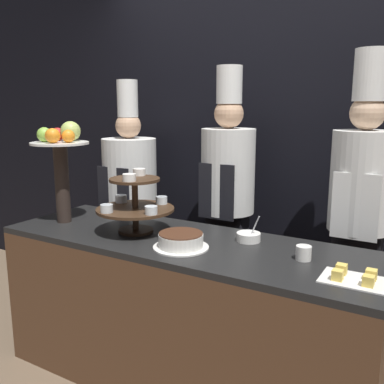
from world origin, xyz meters
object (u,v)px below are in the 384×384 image
at_px(cake_round, 181,241).
at_px(chef_left, 130,194).
at_px(cake_square_tray, 354,277).
at_px(serving_bowl_far, 249,237).
at_px(fruit_pedestal, 61,155).
at_px(tiered_stand, 135,203).
at_px(cup_white, 304,253).
at_px(chef_center_left, 227,195).
at_px(chef_center_right, 360,207).

distance_m(cake_round, chef_left, 1.17).
distance_m(cake_round, cake_square_tray, 0.86).
bearing_deg(serving_bowl_far, fruit_pedestal, -169.52).
relative_size(tiered_stand, cup_white, 6.15).
height_order(fruit_pedestal, cup_white, fruit_pedestal).
height_order(cup_white, chef_center_left, chef_center_left).
bearing_deg(fruit_pedestal, chef_center_left, 38.65).
height_order(cup_white, cake_square_tray, cup_white).
bearing_deg(serving_bowl_far, chef_center_right, 42.10).
xyz_separation_m(cup_white, chef_center_right, (0.15, 0.58, 0.13)).
height_order(cake_round, cake_square_tray, cake_round).
distance_m(cake_round, chef_center_left, 0.74).
distance_m(fruit_pedestal, chef_center_right, 1.81).
bearing_deg(cup_white, fruit_pedestal, -176.90).
height_order(cup_white, chef_left, chef_left).
distance_m(tiered_stand, chef_center_left, 0.68).
distance_m(tiered_stand, chef_center_right, 1.29).
relative_size(cup_white, chef_center_left, 0.04).
relative_size(fruit_pedestal, chef_left, 0.35).
bearing_deg(chef_center_left, cake_square_tray, -37.36).
bearing_deg(serving_bowl_far, cake_square_tray, -24.82).
height_order(serving_bowl_far, chef_center_left, chef_center_left).
bearing_deg(cup_white, chef_left, 159.07).
height_order(cake_round, chef_left, chef_left).
relative_size(cake_square_tray, chef_center_left, 0.15).
distance_m(chef_left, chef_center_right, 1.67).
xyz_separation_m(cup_white, chef_left, (-1.51, 0.58, 0.03)).
relative_size(chef_left, chef_center_left, 0.97).
bearing_deg(tiered_stand, cup_white, 2.20).
bearing_deg(cup_white, cake_square_tray, -28.89).
distance_m(tiered_stand, fruit_pedestal, 0.59).
bearing_deg(tiered_stand, chef_center_left, 64.55).
distance_m(cake_round, chef_center_right, 1.05).
bearing_deg(chef_left, chef_center_right, 0.00).
bearing_deg(tiered_stand, chef_center_right, 28.61).
bearing_deg(cake_round, serving_bowl_far, 47.87).
xyz_separation_m(cup_white, cake_square_tray, (0.26, -0.14, -0.02)).
bearing_deg(chef_center_right, serving_bowl_far, -137.90).
distance_m(serving_bowl_far, chef_center_right, 0.68).
xyz_separation_m(serving_bowl_far, chef_center_right, (0.49, 0.44, 0.14)).
xyz_separation_m(tiered_stand, chef_center_left, (0.29, 0.62, -0.03)).
height_order(serving_bowl_far, chef_center_right, chef_center_right).
xyz_separation_m(fruit_pedestal, cake_square_tray, (1.77, -0.06, -0.41)).
bearing_deg(fruit_pedestal, tiered_stand, 4.76).
distance_m(cake_square_tray, chef_left, 1.91).
xyz_separation_m(cake_round, chef_center_left, (-0.09, 0.73, 0.10)).
relative_size(fruit_pedestal, cake_square_tray, 2.34).
distance_m(serving_bowl_far, chef_left, 1.25).
xyz_separation_m(chef_left, chef_center_left, (0.83, 0.00, 0.08)).
height_order(chef_center_left, chef_center_right, chef_center_right).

